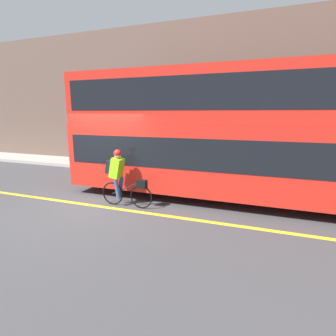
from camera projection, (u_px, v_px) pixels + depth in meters
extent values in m
plane|color=#424244|center=(96.00, 204.00, 7.44)|extent=(80.00, 80.00, 0.00)
cube|color=yellow|center=(92.00, 205.00, 7.28)|extent=(50.00, 0.14, 0.01)
cube|color=#A8A399|center=(159.00, 169.00, 11.77)|extent=(60.00, 1.77, 0.14)
cube|color=brown|center=(167.00, 98.00, 12.08)|extent=(60.00, 0.30, 6.40)
cylinder|color=black|center=(141.00, 175.00, 8.78)|extent=(0.98, 0.30, 0.98)
cube|color=red|center=(235.00, 158.00, 7.60)|extent=(9.80, 2.45, 1.89)
cube|color=black|center=(235.00, 150.00, 7.55)|extent=(9.41, 2.47, 0.83)
cube|color=red|center=(238.00, 97.00, 7.25)|extent=(9.80, 2.35, 1.52)
cube|color=black|center=(238.00, 95.00, 7.23)|extent=(9.41, 2.37, 0.85)
torus|color=black|center=(141.00, 197.00, 7.01)|extent=(0.64, 0.04, 0.64)
torus|color=black|center=(113.00, 193.00, 7.30)|extent=(0.64, 0.04, 0.64)
cylinder|color=black|center=(126.00, 188.00, 7.11)|extent=(0.90, 0.03, 0.44)
cylinder|color=black|center=(116.00, 186.00, 7.22)|extent=(0.03, 0.03, 0.47)
cube|color=black|center=(142.00, 184.00, 6.92)|extent=(0.26, 0.16, 0.22)
cube|color=#8CE019|center=(117.00, 168.00, 7.10)|extent=(0.37, 0.32, 0.58)
cube|color=black|center=(110.00, 167.00, 7.16)|extent=(0.21, 0.26, 0.38)
cylinder|color=#384C7A|center=(121.00, 187.00, 7.28)|extent=(0.21, 0.11, 0.58)
cylinder|color=#384C7A|center=(117.00, 189.00, 7.11)|extent=(0.19, 0.11, 0.58)
sphere|color=tan|center=(118.00, 155.00, 7.01)|extent=(0.19, 0.19, 0.19)
sphere|color=red|center=(117.00, 153.00, 7.00)|extent=(0.21, 0.21, 0.21)
cylinder|color=#59595B|center=(202.00, 138.00, 10.73)|extent=(0.07, 0.07, 2.74)
cube|color=white|center=(203.00, 110.00, 10.45)|extent=(0.36, 0.02, 0.36)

